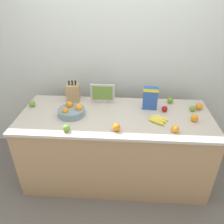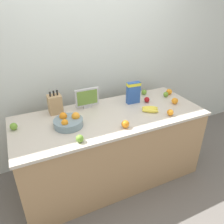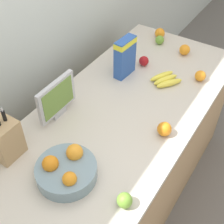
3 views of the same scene
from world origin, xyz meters
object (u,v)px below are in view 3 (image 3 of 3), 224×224
(banana_bunch, at_px, (165,80))
(apple_by_knife_block, at_px, (160,40))
(apple_middle, at_px, (125,200))
(small_monitor, at_px, (57,98))
(apple_rightmost, at_px, (144,61))
(orange_front_center, at_px, (200,76))
(orange_front_left, at_px, (164,129))
(knife_block, at_px, (4,140))
(apple_front, at_px, (125,46))
(cereal_box, at_px, (125,56))
(fruit_bowl, at_px, (66,170))
(orange_by_cereal, at_px, (185,50))
(orange_front_right, at_px, (160,33))

(banana_bunch, bearing_deg, apple_by_knife_block, 31.20)
(apple_middle, bearing_deg, small_monitor, 64.83)
(apple_rightmost, bearing_deg, apple_by_knife_block, 6.37)
(banana_bunch, distance_m, orange_front_center, 0.23)
(apple_rightmost, xyz_separation_m, orange_front_left, (-0.52, -0.41, 0.01))
(apple_middle, height_order, orange_front_left, orange_front_left)
(knife_block, xyz_separation_m, apple_front, (1.16, 0.01, -0.07))
(apple_front, bearing_deg, apple_middle, -148.82)
(apple_front, xyz_separation_m, orange_front_left, (-0.61, -0.62, 0.00))
(knife_block, distance_m, orange_front_left, 0.82)
(apple_middle, height_order, apple_by_knife_block, apple_middle)
(apple_by_knife_block, bearing_deg, apple_middle, -159.75)
(apple_middle, bearing_deg, apple_rightmost, 24.21)
(apple_by_knife_block, height_order, orange_front_left, orange_front_left)
(cereal_box, bearing_deg, small_monitor, 173.00)
(fruit_bowl, relative_size, apple_front, 4.22)
(orange_by_cereal, bearing_deg, knife_block, 164.17)
(apple_front, distance_m, orange_by_cereal, 0.44)
(knife_block, height_order, cereal_box, knife_block)
(orange_front_left, distance_m, orange_front_right, 1.03)
(small_monitor, relative_size, orange_by_cereal, 3.68)
(apple_by_knife_block, bearing_deg, orange_front_left, -151.97)
(knife_block, distance_m, cereal_box, 0.92)
(banana_bunch, relative_size, orange_front_left, 2.81)
(cereal_box, bearing_deg, apple_by_knife_block, 1.51)
(apple_by_knife_block, distance_m, orange_front_center, 0.50)
(banana_bunch, xyz_separation_m, apple_by_knife_block, (0.41, 0.25, 0.01))
(apple_by_knife_block, xyz_separation_m, orange_front_center, (-0.27, -0.43, 0.00))
(knife_block, xyz_separation_m, apple_by_knife_block, (1.38, -0.17, -0.07))
(small_monitor, height_order, cereal_box, cereal_box)
(small_monitor, height_order, apple_middle, small_monitor)
(cereal_box, height_order, orange_front_right, cereal_box)
(banana_bunch, bearing_deg, apple_front, 65.86)
(knife_block, distance_m, apple_by_knife_block, 1.39)
(small_monitor, bearing_deg, orange_front_left, -71.51)
(cereal_box, xyz_separation_m, orange_front_center, (0.21, -0.45, -0.11))
(apple_by_knife_block, distance_m, apple_front, 0.28)
(knife_block, relative_size, orange_front_center, 4.14)
(cereal_box, bearing_deg, knife_block, 175.39)
(apple_rightmost, height_order, orange_front_center, orange_front_center)
(apple_front, bearing_deg, orange_front_center, -94.78)
(cereal_box, distance_m, orange_front_center, 0.51)
(orange_by_cereal, bearing_deg, orange_front_center, -138.02)
(orange_front_right, bearing_deg, banana_bunch, -149.64)
(knife_block, bearing_deg, orange_front_center, -27.98)
(fruit_bowl, relative_size, orange_front_right, 3.78)
(fruit_bowl, distance_m, apple_by_knife_block, 1.34)
(orange_front_left, height_order, orange_front_right, orange_front_left)
(cereal_box, relative_size, orange_front_center, 3.69)
(cereal_box, distance_m, fruit_bowl, 0.88)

